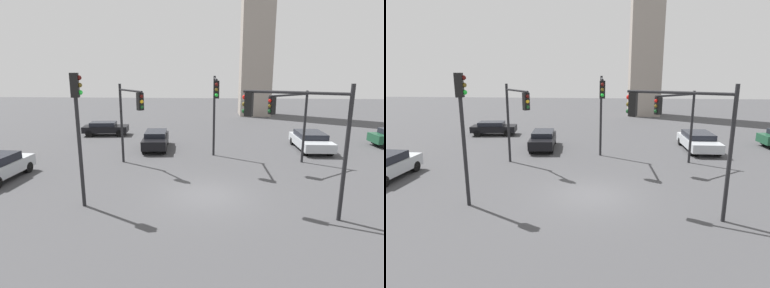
% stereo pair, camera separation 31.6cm
% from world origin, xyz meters
% --- Properties ---
extents(ground_plane, '(107.48, 107.48, 0.00)m').
position_xyz_m(ground_plane, '(0.00, 0.00, 0.00)').
color(ground_plane, '#424244').
extents(traffic_light_0, '(0.49, 0.38, 5.85)m').
position_xyz_m(traffic_light_0, '(-5.49, -1.56, 4.03)').
color(traffic_light_0, black).
rests_on(traffic_light_0, ground_plane).
extents(traffic_light_1, '(4.01, 1.70, 5.47)m').
position_xyz_m(traffic_light_1, '(3.59, -1.62, 3.86)').
color(traffic_light_1, black).
rests_on(traffic_light_1, ground_plane).
extents(traffic_light_2, '(2.83, 2.16, 4.68)m').
position_xyz_m(traffic_light_2, '(4.84, 5.09, 3.37)').
color(traffic_light_2, black).
rests_on(traffic_light_2, ground_plane).
extents(traffic_light_3, '(2.02, 2.35, 5.11)m').
position_xyz_m(traffic_light_3, '(-4.76, 4.37, 3.56)').
color(traffic_light_3, black).
rests_on(traffic_light_3, ground_plane).
extents(traffic_light_4, '(0.33, 3.81, 5.56)m').
position_xyz_m(traffic_light_4, '(0.37, 5.78, 4.02)').
color(traffic_light_4, black).
rests_on(traffic_light_4, ground_plane).
extents(car_1, '(2.12, 4.44, 1.36)m').
position_xyz_m(car_1, '(-4.10, 9.14, 0.74)').
color(car_1, black).
rests_on(car_1, ground_plane).
extents(car_2, '(1.92, 4.06, 1.45)m').
position_xyz_m(car_2, '(-11.50, 1.52, 0.77)').
color(car_2, '#ADB2B7').
rests_on(car_2, ground_plane).
extents(car_3, '(2.19, 4.80, 1.34)m').
position_xyz_m(car_3, '(7.72, 9.58, 0.72)').
color(car_3, '#ADB2B7').
rests_on(car_3, ground_plane).
extents(car_4, '(4.21, 2.13, 1.25)m').
position_xyz_m(car_4, '(-9.68, 13.96, 0.68)').
color(car_4, black).
rests_on(car_4, ground_plane).
extents(skyline_tower, '(3.91, 3.91, 24.11)m').
position_xyz_m(skyline_tower, '(5.81, 28.69, 12.05)').
color(skyline_tower, gray).
rests_on(skyline_tower, ground_plane).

